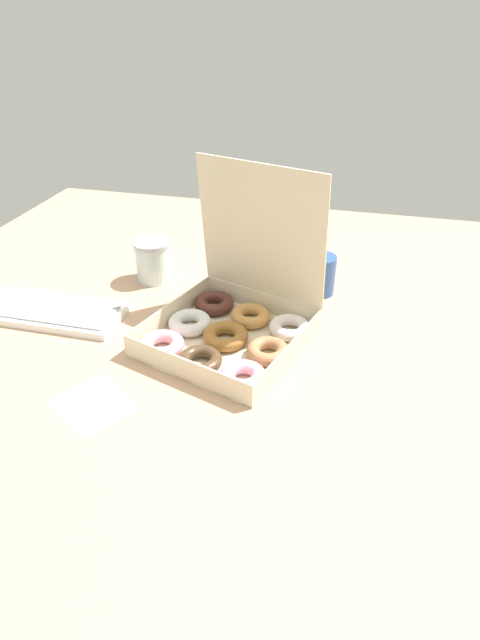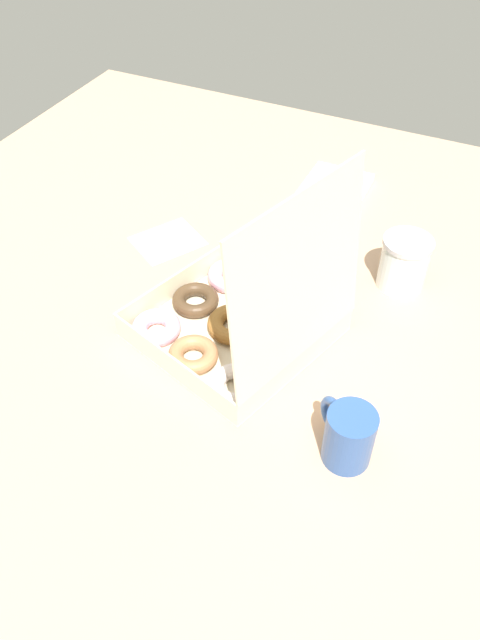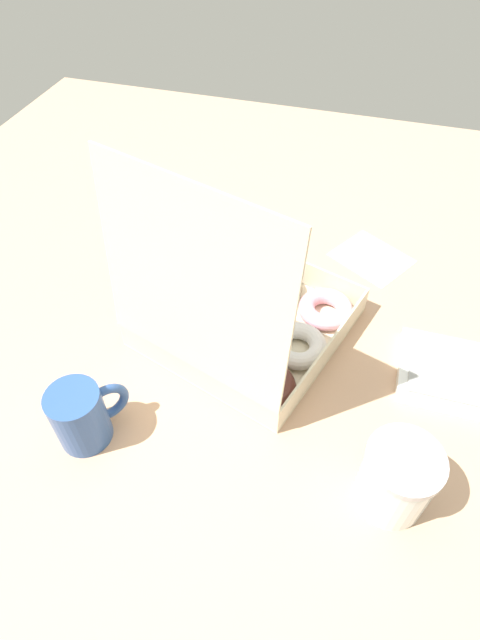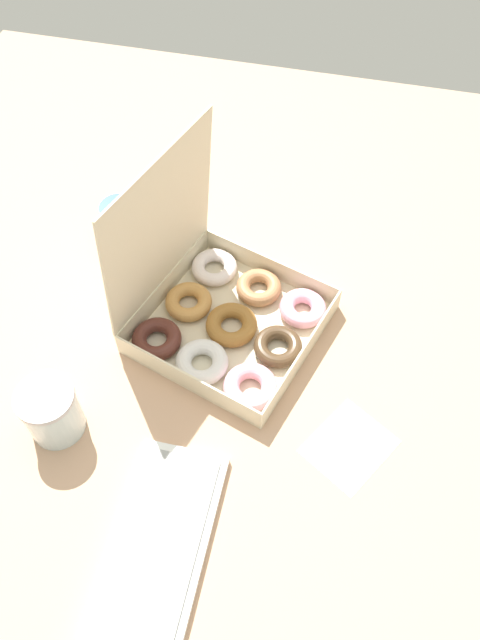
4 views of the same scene
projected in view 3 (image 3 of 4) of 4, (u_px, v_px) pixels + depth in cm
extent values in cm
cube|color=tan|center=(255.00, 334.00, 90.13)|extent=(180.00, 180.00, 2.00)
cube|color=beige|center=(248.00, 326.00, 89.87)|extent=(39.36, 39.36, 0.40)
cube|color=beige|center=(326.00, 354.00, 81.96)|extent=(9.94, 29.92, 5.15)
cube|color=beige|center=(180.00, 282.00, 93.70)|extent=(9.94, 29.92, 5.15)
cube|color=beige|center=(292.00, 267.00, 96.47)|extent=(29.16, 9.70, 5.15)
cube|color=beige|center=(194.00, 374.00, 79.19)|extent=(29.16, 9.70, 5.15)
cube|color=beige|center=(191.00, 287.00, 66.47)|extent=(30.77, 12.58, 31.21)
torus|color=pink|center=(326.00, 309.00, 90.52)|extent=(12.55, 12.55, 3.00)
torus|color=#4A3521|center=(278.00, 287.00, 94.45)|extent=(12.08, 12.08, 2.65)
torus|color=#F7A7BF|center=(233.00, 267.00, 98.30)|extent=(12.06, 12.06, 3.00)
torus|color=silver|center=(298.00, 346.00, 84.70)|extent=(10.69, 10.69, 2.98)
torus|color=#97642B|center=(250.00, 320.00, 88.70)|extent=(14.18, 14.18, 3.00)
torus|color=#A9744B|center=(202.00, 296.00, 92.73)|extent=(11.25, 11.25, 2.80)
torus|color=#51271F|center=(266.00, 387.00, 78.98)|extent=(11.69, 11.69, 2.90)
torus|color=#C78B47|center=(214.00, 356.00, 83.15)|extent=(12.37, 12.37, 2.81)
torus|color=white|center=(166.00, 332.00, 86.80)|extent=(12.03, 12.03, 2.73)
cylinder|color=#2C4F8E|center=(79.00, 417.00, 71.46)|extent=(7.77, 7.77, 10.23)
torus|color=#2C4F8E|center=(106.00, 403.00, 73.06)|extent=(5.57, 6.42, 7.13)
cylinder|color=black|center=(74.00, 404.00, 69.05)|extent=(6.83, 6.83, 0.61)
cylinder|color=silver|center=(396.00, 480.00, 65.07)|extent=(9.47, 9.47, 10.10)
cylinder|color=#B2B2B7|center=(406.00, 460.00, 60.98)|extent=(9.94, 9.94, 1.00)
cube|color=white|center=(372.00, 258.00, 102.88)|extent=(18.14, 17.43, 0.15)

